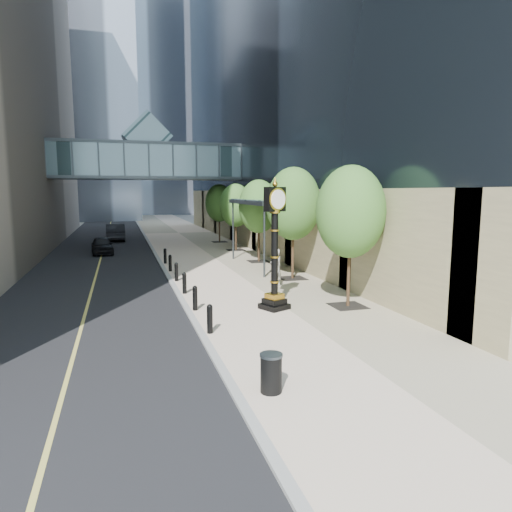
{
  "coord_description": "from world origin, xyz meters",
  "views": [
    {
      "loc": [
        -5.49,
        -13.93,
        4.87
      ],
      "look_at": [
        0.06,
        4.75,
        2.11
      ],
      "focal_mm": 32.0,
      "sensor_mm": 36.0,
      "label": 1
    }
  ],
  "objects_px": {
    "trash_bin": "(271,374)",
    "car_far": "(115,232)",
    "street_clock": "(275,255)",
    "pedestrian": "(276,268)",
    "car_near": "(102,245)"
  },
  "relations": [
    {
      "from": "pedestrian",
      "to": "car_near",
      "type": "xyz_separation_m",
      "value": [
        -8.96,
        15.82,
        -0.34
      ]
    },
    {
      "from": "trash_bin",
      "to": "car_far",
      "type": "distance_m",
      "value": 37.92
    },
    {
      "from": "street_clock",
      "to": "trash_bin",
      "type": "distance_m",
      "value": 8.12
    },
    {
      "from": "trash_bin",
      "to": "car_far",
      "type": "relative_size",
      "value": 0.18
    },
    {
      "from": "street_clock",
      "to": "trash_bin",
      "type": "height_order",
      "value": "street_clock"
    },
    {
      "from": "car_near",
      "to": "pedestrian",
      "type": "bearing_deg",
      "value": -64.85
    },
    {
      "from": "trash_bin",
      "to": "pedestrian",
      "type": "height_order",
      "value": "pedestrian"
    },
    {
      "from": "pedestrian",
      "to": "car_near",
      "type": "bearing_deg",
      "value": -82.62
    },
    {
      "from": "pedestrian",
      "to": "car_far",
      "type": "relative_size",
      "value": 0.38
    },
    {
      "from": "street_clock",
      "to": "pedestrian",
      "type": "distance_m",
      "value": 4.72
    },
    {
      "from": "car_near",
      "to": "street_clock",
      "type": "bearing_deg",
      "value": -74.09
    },
    {
      "from": "street_clock",
      "to": "car_far",
      "type": "distance_m",
      "value": 30.97
    },
    {
      "from": "car_near",
      "to": "trash_bin",
      "type": "bearing_deg",
      "value": -84.5
    },
    {
      "from": "car_near",
      "to": "car_far",
      "type": "height_order",
      "value": "car_far"
    },
    {
      "from": "trash_bin",
      "to": "street_clock",
      "type": "bearing_deg",
      "value": 70.6
    }
  ]
}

